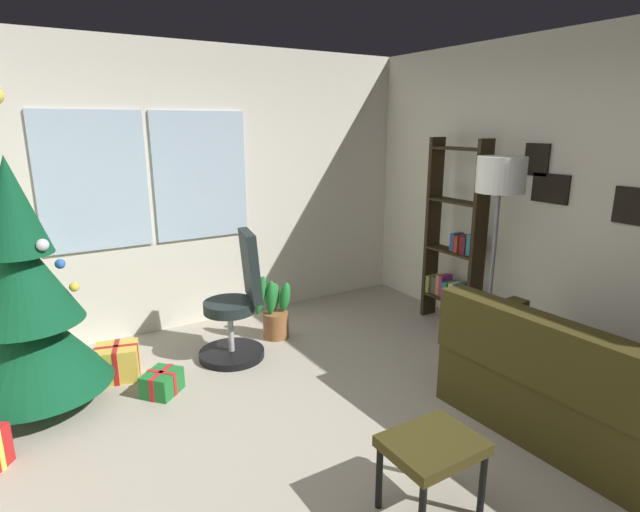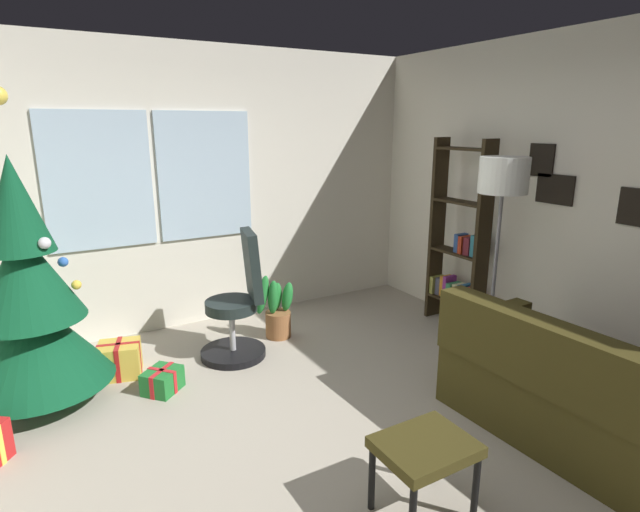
% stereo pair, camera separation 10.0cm
% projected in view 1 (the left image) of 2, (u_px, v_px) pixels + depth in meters
% --- Properties ---
extents(ground_plane, '(4.77, 5.08, 0.10)m').
position_uv_depth(ground_plane, '(334.00, 466.00, 3.05)').
color(ground_plane, '#A9A08F').
extents(wall_back_with_windows, '(4.77, 0.12, 2.69)m').
position_uv_depth(wall_back_with_windows, '(186.00, 189.00, 4.81)').
color(wall_back_with_windows, silver).
rests_on(wall_back_with_windows, ground_plane).
extents(wall_right_with_frames, '(0.12, 5.08, 2.69)m').
position_uv_depth(wall_right_with_frames, '(595.00, 205.00, 3.92)').
color(wall_right_with_frames, silver).
rests_on(wall_right_with_frames, ground_plane).
extents(couch, '(1.61, 1.89, 0.85)m').
position_uv_depth(couch, '(624.00, 402.00, 3.08)').
color(couch, '#383112').
rests_on(couch, ground_plane).
extents(footstool, '(0.47, 0.38, 0.43)m').
position_uv_depth(footstool, '(432.00, 450.00, 2.53)').
color(footstool, '#383112').
rests_on(footstool, ground_plane).
extents(holiday_tree, '(1.00, 1.00, 2.19)m').
position_uv_depth(holiday_tree, '(27.00, 308.00, 3.42)').
color(holiday_tree, '#4C331E').
rests_on(holiday_tree, ground_plane).
extents(gift_box_green, '(0.34, 0.34, 0.18)m').
position_uv_depth(gift_box_green, '(162.00, 383.00, 3.75)').
color(gift_box_green, '#1E722D').
rests_on(gift_box_green, ground_plane).
extents(gift_box_gold, '(0.38, 0.35, 0.28)m').
position_uv_depth(gift_box_gold, '(117.00, 362.00, 3.97)').
color(gift_box_gold, gold).
rests_on(gift_box_gold, ground_plane).
extents(office_chair, '(0.57, 0.56, 1.10)m').
position_uv_depth(office_chair, '(237.00, 310.00, 4.26)').
color(office_chair, black).
rests_on(office_chair, ground_plane).
extents(bookshelf, '(0.18, 0.64, 1.84)m').
position_uv_depth(bookshelf, '(454.00, 248.00, 4.91)').
color(bookshelf, black).
rests_on(bookshelf, ground_plane).
extents(floor_lamp, '(0.38, 0.38, 1.72)m').
position_uv_depth(floor_lamp, '(500.00, 189.00, 3.93)').
color(floor_lamp, slate).
rests_on(floor_lamp, ground_plane).
extents(potted_plant, '(0.41, 0.25, 0.62)m').
position_uv_depth(potted_plant, '(274.00, 312.00, 4.70)').
color(potted_plant, '#935C35').
rests_on(potted_plant, ground_plane).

